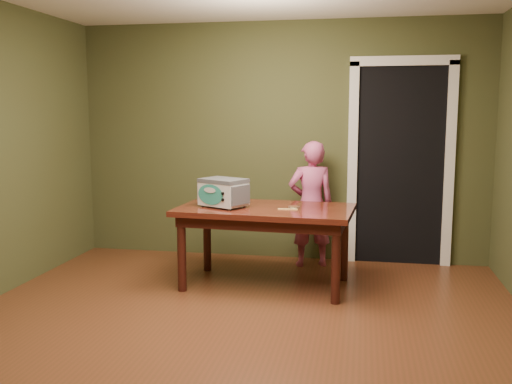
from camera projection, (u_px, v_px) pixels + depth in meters
floor at (227, 344)px, 4.02m from camera, size 5.00×5.00×0.00m
room_shell at (225, 100)px, 3.78m from camera, size 4.52×5.02×2.61m
doorway at (398, 163)px, 6.34m from camera, size 1.10×0.66×2.25m
dining_table at (266, 218)px, 5.30m from camera, size 1.66×1.00×0.75m
toy_oven at (223, 192)px, 5.29m from camera, size 0.50×0.44×0.26m
baking_pan at (294, 207)px, 5.21m from camera, size 0.10×0.10×0.02m
spatula at (288, 209)px, 5.16m from camera, size 0.18×0.03×0.01m
child at (311, 204)px, 6.00m from camera, size 0.56×0.45×1.33m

